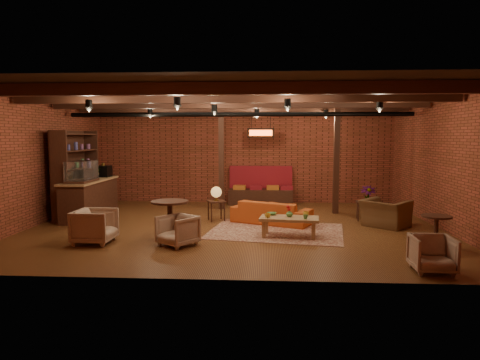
# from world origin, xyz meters

# --- Properties ---
(floor) EXTENTS (10.00, 10.00, 0.00)m
(floor) POSITION_xyz_m (0.00, 0.00, 0.00)
(floor) COLOR #3E1A0F
(floor) RESTS_ON ground
(ceiling) EXTENTS (10.00, 8.00, 0.02)m
(ceiling) POSITION_xyz_m (0.00, 0.00, 3.20)
(ceiling) COLOR black
(ceiling) RESTS_ON wall_back
(wall_back) EXTENTS (10.00, 0.02, 3.20)m
(wall_back) POSITION_xyz_m (0.00, 4.00, 1.60)
(wall_back) COLOR brown
(wall_back) RESTS_ON ground
(wall_front) EXTENTS (10.00, 0.02, 3.20)m
(wall_front) POSITION_xyz_m (0.00, -4.00, 1.60)
(wall_front) COLOR brown
(wall_front) RESTS_ON ground
(wall_left) EXTENTS (0.02, 8.00, 3.20)m
(wall_left) POSITION_xyz_m (-5.00, 0.00, 1.60)
(wall_left) COLOR brown
(wall_left) RESTS_ON ground
(wall_right) EXTENTS (0.02, 8.00, 3.20)m
(wall_right) POSITION_xyz_m (5.00, 0.00, 1.60)
(wall_right) COLOR brown
(wall_right) RESTS_ON ground
(ceiling_beams) EXTENTS (9.80, 6.40, 0.22)m
(ceiling_beams) POSITION_xyz_m (0.00, 0.00, 3.08)
(ceiling_beams) COLOR black
(ceiling_beams) RESTS_ON ceiling
(ceiling_pipe) EXTENTS (9.60, 0.12, 0.12)m
(ceiling_pipe) POSITION_xyz_m (0.00, 1.60, 2.85)
(ceiling_pipe) COLOR black
(ceiling_pipe) RESTS_ON ceiling
(post_left) EXTENTS (0.16, 0.16, 3.20)m
(post_left) POSITION_xyz_m (-0.60, 2.60, 1.60)
(post_left) COLOR black
(post_left) RESTS_ON ground
(post_right) EXTENTS (0.16, 0.16, 3.20)m
(post_right) POSITION_xyz_m (2.80, 2.00, 1.60)
(post_right) COLOR black
(post_right) RESTS_ON ground
(service_counter) EXTENTS (0.80, 2.50, 1.60)m
(service_counter) POSITION_xyz_m (-4.10, 1.00, 0.80)
(service_counter) COLOR black
(service_counter) RESTS_ON ground
(plant_counter) EXTENTS (0.35, 0.39, 0.30)m
(plant_counter) POSITION_xyz_m (-4.00, 1.20, 1.22)
(plant_counter) COLOR #337F33
(plant_counter) RESTS_ON service_counter
(shelving_hutch) EXTENTS (0.52, 2.00, 2.40)m
(shelving_hutch) POSITION_xyz_m (-4.50, 1.10, 1.20)
(shelving_hutch) COLOR black
(shelving_hutch) RESTS_ON ground
(banquette) EXTENTS (2.10, 0.70, 1.00)m
(banquette) POSITION_xyz_m (0.60, 3.55, 0.50)
(banquette) COLOR maroon
(banquette) RESTS_ON ground
(service_sign) EXTENTS (0.86, 0.06, 0.30)m
(service_sign) POSITION_xyz_m (0.60, 3.10, 2.35)
(service_sign) COLOR #FF5719
(service_sign) RESTS_ON ceiling
(ceiling_spotlights) EXTENTS (6.40, 4.40, 0.28)m
(ceiling_spotlights) POSITION_xyz_m (0.00, 0.00, 2.86)
(ceiling_spotlights) COLOR black
(ceiling_spotlights) RESTS_ON ceiling
(rug) EXTENTS (3.41, 2.82, 0.01)m
(rug) POSITION_xyz_m (1.01, -0.49, 0.01)
(rug) COLOR maroon
(rug) RESTS_ON floor
(sofa) EXTENTS (2.17, 1.56, 0.59)m
(sofa) POSITION_xyz_m (0.91, 0.42, 0.29)
(sofa) COLOR #B64719
(sofa) RESTS_ON floor
(coffee_table) EXTENTS (1.36, 0.79, 0.70)m
(coffee_table) POSITION_xyz_m (1.28, -1.03, 0.39)
(coffee_table) COLOR olive
(coffee_table) RESTS_ON floor
(side_table_lamp) EXTENTS (0.56, 0.56, 0.92)m
(side_table_lamp) POSITION_xyz_m (-0.55, 0.71, 0.70)
(side_table_lamp) COLOR black
(side_table_lamp) RESTS_ON floor
(round_table_left) EXTENTS (0.81, 0.81, 0.85)m
(round_table_left) POSITION_xyz_m (-1.32, -1.40, 0.57)
(round_table_left) COLOR black
(round_table_left) RESTS_ON floor
(armchair_a) EXTENTS (0.74, 0.79, 0.80)m
(armchair_a) POSITION_xyz_m (-2.82, -1.85, 0.40)
(armchair_a) COLOR beige
(armchair_a) RESTS_ON floor
(armchair_b) EXTENTS (0.92, 0.91, 0.69)m
(armchair_b) POSITION_xyz_m (-1.04, -1.94, 0.35)
(armchair_b) COLOR beige
(armchair_b) RESTS_ON floor
(armchair_right) EXTENTS (1.21, 1.19, 0.90)m
(armchair_right) POSITION_xyz_m (3.74, 0.19, 0.45)
(armchair_right) COLOR brown
(armchair_right) RESTS_ON floor
(side_table_book) EXTENTS (0.52, 0.52, 0.53)m
(side_table_book) POSITION_xyz_m (3.42, 1.01, 0.47)
(side_table_book) COLOR black
(side_table_book) RESTS_ON floor
(round_table_right) EXTENTS (0.57, 0.57, 0.67)m
(round_table_right) POSITION_xyz_m (4.16, -1.87, 0.45)
(round_table_right) COLOR black
(round_table_right) RESTS_ON floor
(armchair_far) EXTENTS (0.67, 0.63, 0.67)m
(armchair_far) POSITION_xyz_m (3.51, -3.40, 0.33)
(armchair_far) COLOR beige
(armchair_far) RESTS_ON floor
(plant_tall) EXTENTS (1.46, 1.46, 2.42)m
(plant_tall) POSITION_xyz_m (3.73, 2.02, 1.21)
(plant_tall) COLOR #4C7F4C
(plant_tall) RESTS_ON floor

